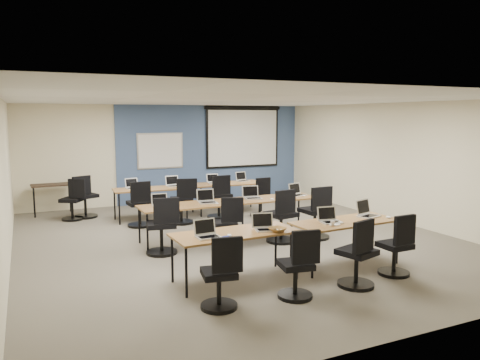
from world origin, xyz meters
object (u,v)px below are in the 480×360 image
laptop_3 (367,212)px  laptop_9 (173,184)px  task_chair_9 (183,205)px  projector_screen (243,134)px  training_table_mid_right (273,200)px  whiteboard (160,151)px  laptop_2 (330,219)px  training_table_front_right (345,224)px  laptop_6 (252,195)px  laptop_7 (297,192)px  task_chair_10 (219,200)px  task_chair_2 (358,259)px  laptop_5 (207,199)px  spare_chair_a (84,200)px  task_chair_1 (298,270)px  training_table_back_right (227,185)px  task_chair_8 (140,208)px  task_chair_4 (163,231)px  spare_chair_b (73,203)px  task_chair_0 (221,279)px  training_table_back_left (151,190)px  utility_table (52,188)px  laptop_10 (214,181)px  task_chair_7 (316,217)px  task_chair_5 (227,228)px  task_chair_11 (261,200)px  training_table_mid_left (187,207)px  laptop_1 (265,226)px  laptop_11 (242,179)px  training_table_front_left (235,235)px  laptop_0 (207,233)px  task_chair_3 (397,250)px  laptop_8 (132,186)px  task_chair_6 (282,220)px  laptop_4 (160,203)px

laptop_3 → laptop_9: laptop_3 is taller
laptop_3 → task_chair_9: bearing=100.4°
projector_screen → training_table_mid_right: 4.54m
whiteboard → laptop_2: whiteboard is taller
training_table_front_right → laptop_6: (-0.45, 2.47, 0.11)m
laptop_7 → task_chair_10: (-1.07, 1.70, -0.36)m
task_chair_2 → task_chair_10: bearing=74.0°
projector_screen → laptop_5: size_ratio=7.09×
training_table_mid_right → spare_chair_a: spare_chair_a is taller
task_chair_1 → task_chair_10: size_ratio=0.92×
training_table_back_right → task_chair_8: 2.48m
task_chair_4 → spare_chair_b: size_ratio=1.05×
laptop_5 → task_chair_10: task_chair_10 is taller
task_chair_0 → task_chair_8: size_ratio=0.94×
task_chair_9 → task_chair_10: bearing=27.3°
training_table_front_right → training_table_back_left: bearing=109.7°
task_chair_2 → utility_table: (-3.58, 7.11, 0.25)m
laptop_10 → spare_chair_b: 3.36m
training_table_mid_right → task_chair_7: 1.00m
task_chair_5 → task_chair_11: task_chair_5 is taller
whiteboard → task_chair_4: (-1.29, -4.78, -1.03)m
training_table_front_right → utility_table: (-4.04, 6.21, -0.02)m
whiteboard → task_chair_10: size_ratio=1.23×
task_chair_2 → training_table_front_right: bearing=46.5°
task_chair_2 → task_chair_11: 4.87m
laptop_6 → training_table_mid_left: bearing=-162.8°
laptop_1 → training_table_mid_left: bearing=114.5°
spare_chair_a → laptop_1: bearing=-93.1°
training_table_mid_left → task_chair_11: size_ratio=1.91×
laptop_2 → laptop_11: size_ratio=1.02×
training_table_mid_left → laptop_6: bearing=3.2°
training_table_front_left → training_table_front_right: 1.91m
training_table_mid_left → training_table_front_left: bearing=-91.6°
training_table_back_right → task_chair_7: task_chair_7 is taller
laptop_0 → task_chair_2: size_ratio=0.32×
task_chair_2 → task_chair_11: size_ratio=1.05×
task_chair_9 → laptop_1: bearing=-72.8°
whiteboard → utility_table: bearing=-172.5°
training_table_mid_left → laptop_9: laptop_9 is taller
laptop_3 → task_chair_3: 0.98m
task_chair_2 → laptop_10: (0.11, 5.74, 0.38)m
utility_table → laptop_8: bearing=-41.6°
projector_screen → laptop_0: (-3.66, -6.58, -1.09)m
training_table_mid_left → task_chair_10: 2.21m
task_chair_6 → task_chair_9: (-1.22, 2.32, -0.00)m
laptop_1 → laptop_4: size_ratio=1.07×
training_table_back_right → laptop_11: size_ratio=5.61×
task_chair_9 → task_chair_4: bearing=-99.2°
laptop_4 → task_chair_9: bearing=62.0°
laptop_1 → utility_table: (-2.59, 6.20, -0.13)m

